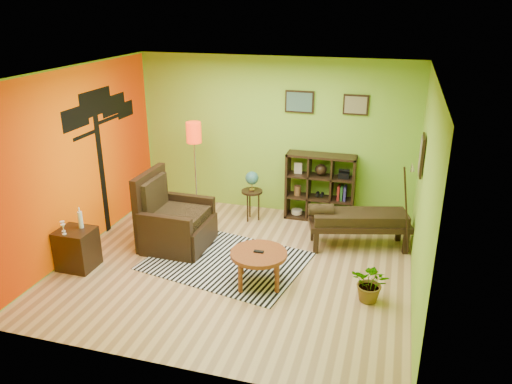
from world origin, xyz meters
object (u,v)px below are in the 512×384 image
(potted_plant, at_px, (371,287))
(floor_lamp, at_px, (194,141))
(globe_table, at_px, (252,184))
(cube_shelf, at_px, (321,188))
(coffee_table, at_px, (259,257))
(side_cabinet, at_px, (77,248))
(bench, at_px, (357,220))
(armchair, at_px, (173,224))

(potted_plant, bearing_deg, floor_lamp, 149.49)
(globe_table, relative_size, cube_shelf, 0.75)
(coffee_table, xyz_separation_m, side_cabinet, (-2.66, -0.31, -0.11))
(floor_lamp, height_order, potted_plant, floor_lamp)
(bench, relative_size, potted_plant, 3.07)
(floor_lamp, height_order, cube_shelf, floor_lamp)
(globe_table, relative_size, bench, 0.55)
(globe_table, bearing_deg, floor_lamp, -170.72)
(side_cabinet, distance_m, cube_shelf, 4.13)
(coffee_table, distance_m, floor_lamp, 2.70)
(side_cabinet, relative_size, cube_shelf, 0.76)
(globe_table, relative_size, potted_plant, 1.68)
(floor_lamp, bearing_deg, globe_table, 9.28)
(coffee_table, xyz_separation_m, cube_shelf, (0.45, 2.39, 0.19))
(cube_shelf, bearing_deg, bench, -51.60)
(bench, bearing_deg, coffee_table, -128.35)
(armchair, bearing_deg, cube_shelf, 38.66)
(coffee_table, bearing_deg, potted_plant, -0.73)
(bench, bearing_deg, cube_shelf, 128.40)
(potted_plant, bearing_deg, globe_table, 137.27)
(armchair, height_order, globe_table, armchair)
(bench, bearing_deg, floor_lamp, 172.38)
(side_cabinet, relative_size, globe_table, 1.01)
(cube_shelf, bearing_deg, globe_table, -162.47)
(side_cabinet, distance_m, bench, 4.23)
(coffee_table, distance_m, globe_table, 2.16)
(globe_table, bearing_deg, potted_plant, -42.73)
(side_cabinet, bearing_deg, potted_plant, 3.95)
(coffee_table, xyz_separation_m, bench, (1.17, 1.48, 0.05))
(coffee_table, relative_size, bench, 0.47)
(coffee_table, bearing_deg, armchair, 155.63)
(coffee_table, bearing_deg, bench, 51.65)
(side_cabinet, bearing_deg, cube_shelf, 40.90)
(cube_shelf, bearing_deg, armchair, -141.34)
(cube_shelf, height_order, potted_plant, cube_shelf)
(side_cabinet, bearing_deg, bench, 25.04)
(globe_table, bearing_deg, side_cabinet, -130.05)
(bench, xyz_separation_m, potted_plant, (0.34, -1.50, -0.25))
(side_cabinet, bearing_deg, floor_lamp, 65.76)
(coffee_table, bearing_deg, cube_shelf, 79.22)
(floor_lamp, bearing_deg, side_cabinet, -114.24)
(coffee_table, bearing_deg, globe_table, 109.00)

